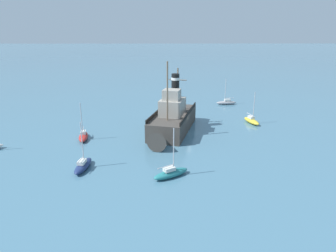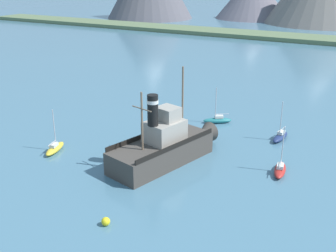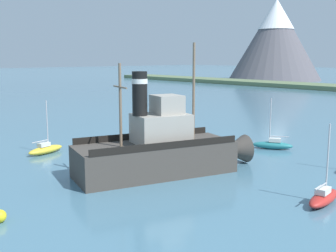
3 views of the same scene
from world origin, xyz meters
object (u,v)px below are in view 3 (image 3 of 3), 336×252
sailboat_red (324,197)px  mooring_buoy (0,216)px  sailboat_teal (273,145)px  sailboat_yellow (46,149)px  old_tugboat (162,150)px

sailboat_red → mooring_buoy: (-10.01, -15.89, -0.07)m
sailboat_teal → sailboat_red: size_ratio=1.00×
sailboat_red → mooring_buoy: size_ratio=6.83×
sailboat_yellow → sailboat_red: (23.76, 6.80, 0.00)m
sailboat_teal → sailboat_red: 15.41m
old_tugboat → sailboat_yellow: size_ratio=3.02×
sailboat_yellow → sailboat_teal: bearing=54.1°
old_tugboat → sailboat_red: size_ratio=3.02×
sailboat_red → mooring_buoy: bearing=-122.2°
sailboat_teal → mooring_buoy: (1.12, -26.54, -0.07)m
sailboat_yellow → mooring_buoy: 16.48m
sailboat_teal → sailboat_red: bearing=-43.7°
old_tugboat → sailboat_teal: (0.46, 13.65, -1.40)m
old_tugboat → mooring_buoy: size_ratio=20.62×
sailboat_teal → sailboat_yellow: (-12.63, -17.45, 0.00)m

